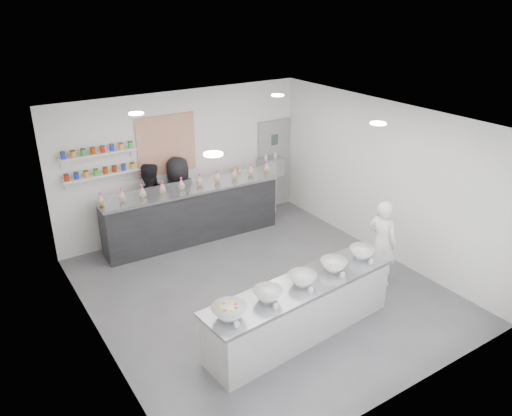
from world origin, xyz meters
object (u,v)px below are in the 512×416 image
Objects in this scene: prep_counter at (301,309)px; back_bar at (192,214)px; espresso_machine at (270,167)px; woman_prep at (382,243)px; staff_right at (180,198)px; staff_left at (150,205)px; espresso_ledge at (251,198)px.

prep_counter is 3.74m from back_bar.
espresso_machine is 0.34× the size of woman_prep.
prep_counter is 4.01m from staff_right.
back_bar is 2.35× the size of woman_prep.
staff_left is (-0.80, 0.25, 0.30)m from back_bar.
prep_counter is at bearing -88.62° from back_bar.
prep_counter is 2.74× the size of espresso_ledge.
woman_prep is at bearing 146.46° from staff_left.
back_bar is 2.12× the size of staff_right.
espresso_machine is (0.52, 0.00, 0.64)m from espresso_ledge.
staff_right is (-2.16, 3.58, 0.09)m from woman_prep.
espresso_machine reaches higher than prep_counter.
back_bar is 1.72m from espresso_ledge.
espresso_ledge is at bearing 14.55° from back_bar.
staff_left reaches higher than woman_prep.
woman_prep is at bearing 6.21° from prep_counter.
back_bar is 6.86× the size of espresso_machine.
espresso_ledge is at bearing 178.53° from staff_right.
staff_left is 0.65m from staff_right.
back_bar is at bearing 20.19° from woman_prep.
woman_prep reaches higher than prep_counter.
staff_right reaches higher than back_bar.
espresso_machine is at bearing 177.73° from staff_right.
back_bar is 3.89m from woman_prep.
prep_counter is at bearing 118.88° from staff_left.
prep_counter is at bearing -118.84° from espresso_machine.
back_bar is 2.29m from espresso_machine.
espresso_ledge is (1.73, 4.10, -0.00)m from prep_counter.
back_bar is at bearing 84.09° from prep_counter.
back_bar reaches higher than prep_counter.
staff_right reaches higher than prep_counter.
staff_right reaches higher than espresso_machine.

